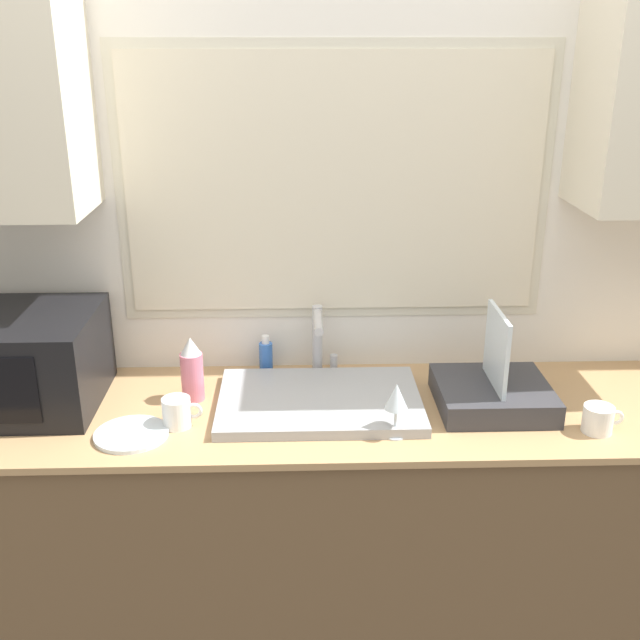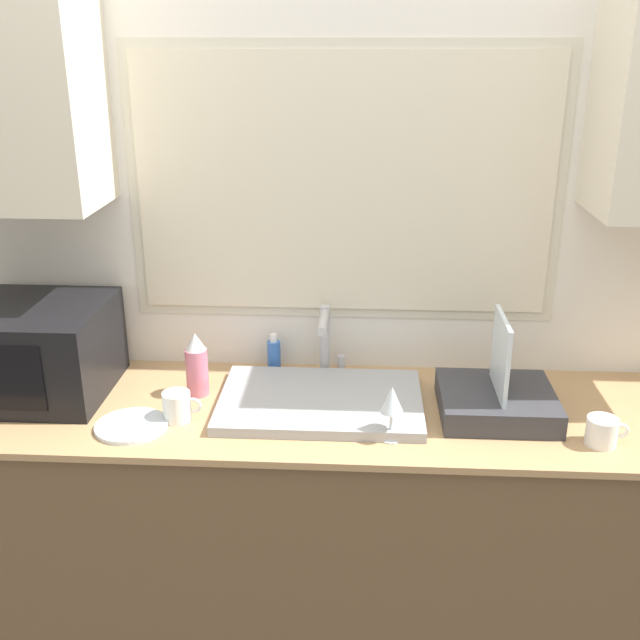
% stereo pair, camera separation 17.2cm
% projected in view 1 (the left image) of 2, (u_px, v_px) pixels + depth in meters
% --- Properties ---
extents(countertop, '(2.38, 0.62, 0.89)m').
position_uv_depth(countertop, '(336.00, 534.00, 2.33)').
color(countertop, brown).
rests_on(countertop, ground_plane).
extents(wall_back, '(6.00, 0.38, 2.60)m').
position_uv_depth(wall_back, '(334.00, 209.00, 2.25)').
color(wall_back, silver).
rests_on(wall_back, ground_plane).
extents(sink_basin, '(0.58, 0.40, 0.03)m').
position_uv_depth(sink_basin, '(320.00, 401.00, 2.16)').
color(sink_basin, '#9EA0A5').
rests_on(sink_basin, countertop).
extents(faucet, '(0.08, 0.19, 0.22)m').
position_uv_depth(faucet, '(319.00, 336.00, 2.31)').
color(faucet, '#B7B7BC').
rests_on(faucet, countertop).
extents(microwave, '(0.42, 0.40, 0.27)m').
position_uv_depth(microwave, '(24.00, 360.00, 2.14)').
color(microwave, black).
rests_on(microwave, countertop).
extents(dish_rack, '(0.32, 0.30, 0.29)m').
position_uv_depth(dish_rack, '(493.00, 391.00, 2.15)').
color(dish_rack, '#333338').
rests_on(dish_rack, countertop).
extents(spray_bottle, '(0.07, 0.07, 0.20)m').
position_uv_depth(spray_bottle, '(192.00, 370.00, 2.18)').
color(spray_bottle, '#D8728C').
rests_on(spray_bottle, countertop).
extents(soap_bottle, '(0.04, 0.04, 0.13)m').
position_uv_depth(soap_bottle, '(266.00, 357.00, 2.37)').
color(soap_bottle, blue).
rests_on(soap_bottle, countertop).
extents(mug_near_sink, '(0.11, 0.08, 0.08)m').
position_uv_depth(mug_near_sink, '(177.00, 412.00, 2.04)').
color(mug_near_sink, white).
rests_on(mug_near_sink, countertop).
extents(wine_glass, '(0.06, 0.06, 0.15)m').
position_uv_depth(wine_glass, '(396.00, 398.00, 1.97)').
color(wine_glass, silver).
rests_on(wine_glass, countertop).
extents(mug_by_rack, '(0.11, 0.08, 0.08)m').
position_uv_depth(mug_by_rack, '(598.00, 419.00, 2.02)').
color(mug_by_rack, white).
rests_on(mug_by_rack, countertop).
extents(small_plate, '(0.20, 0.20, 0.01)m').
position_uv_depth(small_plate, '(131.00, 434.00, 2.00)').
color(small_plate, silver).
rests_on(small_plate, countertop).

